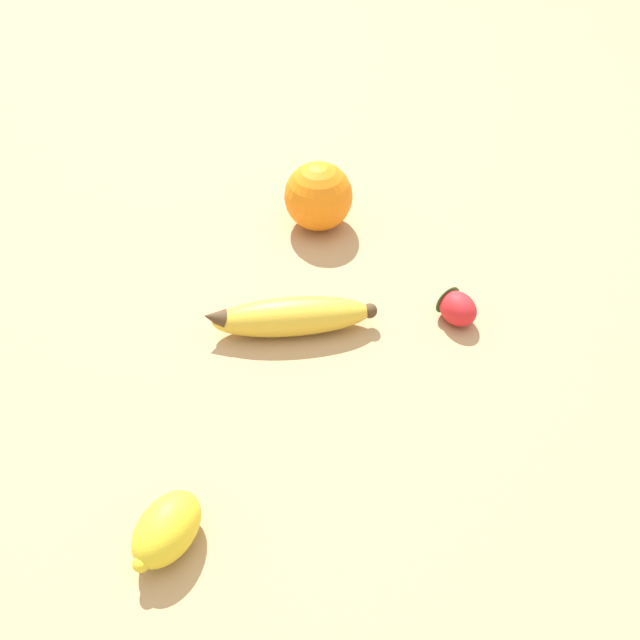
# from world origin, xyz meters

# --- Properties ---
(ground_plane) EXTENTS (3.00, 3.00, 0.00)m
(ground_plane) POSITION_xyz_m (0.00, 0.00, 0.00)
(ground_plane) COLOR tan
(banana) EXTENTS (0.19, 0.09, 0.04)m
(banana) POSITION_xyz_m (0.10, -0.04, 0.02)
(banana) COLOR gold
(banana) RESTS_ON ground_plane
(orange) EXTENTS (0.09, 0.09, 0.09)m
(orange) POSITION_xyz_m (0.10, -0.23, 0.04)
(orange) COLOR orange
(orange) RESTS_ON ground_plane
(strawberry) EXTENTS (0.06, 0.06, 0.04)m
(strawberry) POSITION_xyz_m (-0.08, -0.08, 0.02)
(strawberry) COLOR red
(strawberry) RESTS_ON ground_plane
(lemon) EXTENTS (0.07, 0.08, 0.05)m
(lemon) POSITION_xyz_m (0.16, 0.22, 0.02)
(lemon) COLOR yellow
(lemon) RESTS_ON ground_plane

